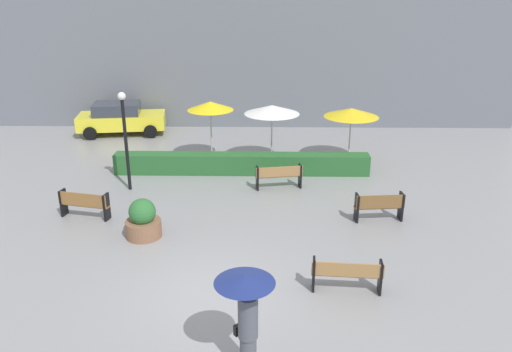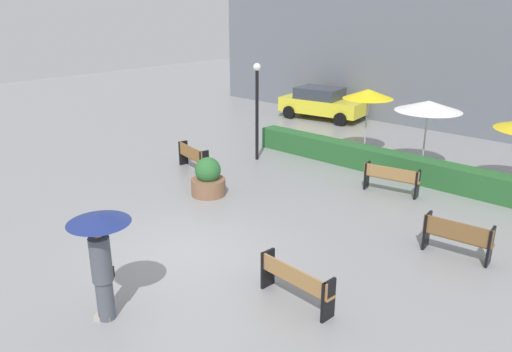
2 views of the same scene
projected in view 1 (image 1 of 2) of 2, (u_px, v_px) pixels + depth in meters
ground_plane at (217, 292)px, 12.47m from camera, size 60.00×60.00×0.00m
bench_far_right at (379, 205)px, 16.06m from camera, size 1.57×0.52×0.91m
bench_back_row at (279, 175)px, 18.62m from camera, size 1.74×0.63×0.87m
bench_near_right at (347, 273)px, 12.34m from camera, size 1.74×0.48×0.83m
bench_far_left at (84, 203)px, 16.27m from camera, size 1.68×0.68×0.88m
pedestrian_with_umbrella at (246, 307)px, 9.48m from camera, size 1.14×1.14×2.09m
planter_pot at (143, 221)px, 15.07m from camera, size 1.06×1.06×1.20m
lamp_post at (125, 131)px, 17.96m from camera, size 0.28×0.28×3.58m
patio_umbrella_yellow at (210, 106)px, 20.90m from camera, size 1.89×1.89×2.56m
patio_umbrella_white at (272, 110)px, 20.56m from camera, size 2.24×2.24×2.49m
patio_umbrella_yellow_far at (351, 113)px, 20.77m from camera, size 2.24×2.24×2.33m
hedge_strip at (242, 164)px, 20.19m from camera, size 10.00×0.70×0.80m
building_facade at (243, 32)px, 25.76m from camera, size 28.00×1.20×9.56m
parked_car at (121, 118)px, 25.37m from camera, size 4.40×2.43×1.57m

